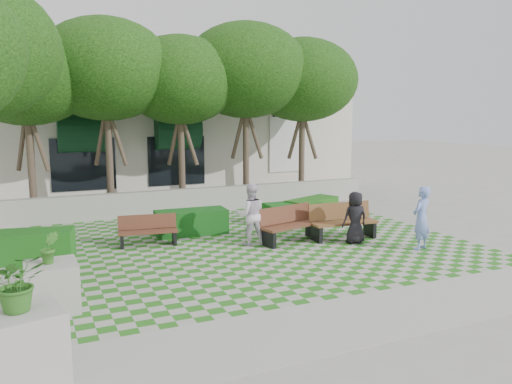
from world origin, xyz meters
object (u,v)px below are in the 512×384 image
bench_mid (290,225)px  hedge_west (26,247)px  person_dark (355,218)px  hedge_midright (292,213)px  bench_west (148,231)px  bench_east (343,222)px  hedge_midleft (191,222)px  planter_front (21,330)px  person_white (250,214)px  person_blue (421,218)px  planter_back (52,285)px  hedge_east (312,209)px

bench_mid → hedge_west: 7.03m
hedge_west → person_dark: person_dark is taller
hedge_midright → hedge_west: 8.40m
bench_west → person_dark: (5.45, -2.23, 0.34)m
bench_east → bench_mid: (-1.61, 0.32, -0.01)m
hedge_midleft → hedge_west: bearing=-166.5°
planter_front → bench_mid: bearing=36.8°
hedge_midleft → person_dark: bearing=-37.1°
bench_mid → bench_west: size_ratio=1.22×
person_white → person_blue: bearing=160.9°
bench_east → hedge_west: 8.67m
bench_west → planter_back: (-2.68, -4.03, 0.10)m
person_blue → planter_back: bearing=-17.5°
hedge_east → planter_front: (-9.24, -7.75, 0.37)m
hedge_midright → person_dark: size_ratio=1.30×
hedge_west → planter_front: bearing=-90.3°
hedge_midleft → person_white: person_white is taller
planter_back → person_white: person_white is taller
bench_mid → planter_back: bearing=-171.6°
hedge_midright → planter_back: size_ratio=1.27×
hedge_midleft → person_dark: person_dark is taller
hedge_midleft → bench_mid: bearing=-41.4°
hedge_midright → person_blue: size_ratio=1.12×
hedge_east → person_dark: size_ratio=1.40×
planter_front → person_blue: size_ratio=1.04×
hedge_midleft → person_blue: 6.76m
person_dark → planter_front: bearing=32.5°
hedge_east → person_blue: bearing=-82.6°
hedge_midright → bench_east: bearing=-83.9°
bench_east → hedge_midright: bench_east is taller
hedge_west → planter_back: 3.71m
bench_east → planter_front: (-8.61, -4.92, 0.23)m
hedge_west → hedge_east: bearing=9.6°
hedge_east → hedge_midleft: 4.59m
bench_mid → hedge_midright: (1.33, 2.28, -0.15)m
person_blue → person_white: (-4.03, 2.39, 0.00)m
person_blue → person_dark: person_blue is taller
person_blue → bench_east: bearing=-77.6°
planter_back → hedge_midleft: bearing=48.9°
bench_mid → planter_front: 8.75m
hedge_west → person_white: bearing=-7.9°
hedge_east → person_dark: bearing=-100.2°
planter_back → person_dark: planter_back is taller
hedge_east → planter_back: 10.21m
bench_mid → planter_back: (-6.52, -2.73, 0.02)m
bench_west → hedge_east: size_ratio=0.81×
bench_mid → planter_front: planter_front is taller
hedge_midleft → planter_front: size_ratio=1.20×
bench_east → person_blue: bearing=-52.9°
planter_back → person_dark: bearing=12.5°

